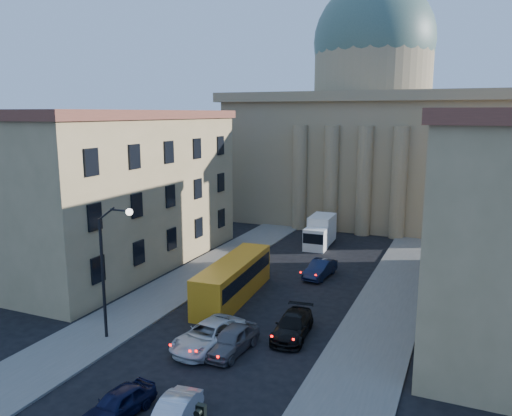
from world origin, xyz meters
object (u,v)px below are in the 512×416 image
(car_left_near, at_px, (118,403))
(box_truck, at_px, (320,232))
(city_bus, at_px, (234,278))
(street_lamp, at_px, (109,262))
(car_right_near, at_px, (173,415))

(car_left_near, height_order, box_truck, box_truck)
(city_bus, height_order, box_truck, box_truck)
(street_lamp, xyz_separation_m, car_right_near, (8.59, -6.31, -4.61))
(street_lamp, bearing_deg, box_truck, 78.37)
(car_left_near, relative_size, box_truck, 0.68)
(street_lamp, height_order, city_bus, street_lamp)
(street_lamp, distance_m, box_truck, 28.69)
(car_left_near, relative_size, car_right_near, 0.99)
(car_left_near, distance_m, car_right_near, 2.93)
(car_left_near, bearing_deg, box_truck, 97.82)
(car_left_near, height_order, city_bus, city_bus)
(car_left_near, xyz_separation_m, box_truck, (0.05, 34.42, 0.84))
(city_bus, bearing_deg, box_truck, 80.29)
(street_lamp, relative_size, city_bus, 0.80)
(box_truck, bearing_deg, city_bus, -97.65)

